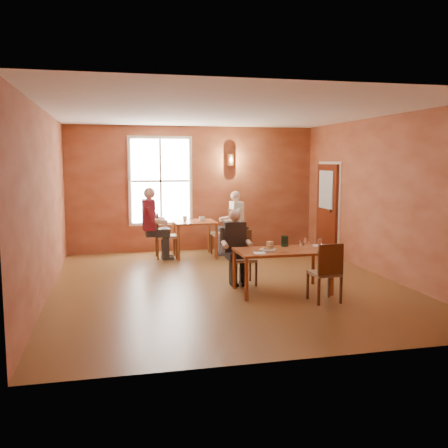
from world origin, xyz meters
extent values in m
cube|color=brown|center=(0.00, 0.00, 0.00)|extent=(6.00, 7.00, 0.01)
cube|color=brown|center=(0.00, 3.50, 1.50)|extent=(6.00, 0.04, 3.00)
cube|color=brown|center=(0.00, -3.50, 1.50)|extent=(6.00, 0.04, 3.00)
cube|color=brown|center=(-3.00, 0.00, 1.50)|extent=(0.04, 7.00, 3.00)
cube|color=brown|center=(3.00, 0.00, 1.50)|extent=(0.04, 7.00, 3.00)
cube|color=white|center=(0.00, 0.00, 3.00)|extent=(6.00, 7.00, 0.04)
cube|color=white|center=(-0.80, 3.45, 1.70)|extent=(1.36, 0.10, 1.96)
cube|color=maroon|center=(2.94, 2.30, 1.05)|extent=(0.12, 1.04, 2.10)
cylinder|color=brown|center=(0.90, 3.40, 2.20)|extent=(0.16, 0.16, 0.28)
cylinder|color=white|center=(0.52, -0.73, 0.73)|extent=(0.30, 0.30, 0.04)
cube|color=tan|center=(0.60, -0.63, 0.77)|extent=(0.12, 0.12, 0.11)
cube|color=#1A301D|center=(0.92, -0.45, 0.81)|extent=(0.13, 0.10, 0.19)
cube|color=silver|center=(0.72, -0.99, 0.71)|extent=(0.19, 0.02, 0.00)
cube|color=white|center=(0.32, -0.94, 0.72)|extent=(0.21, 0.21, 0.01)
cylinder|color=silver|center=(1.51, -0.50, 0.72)|extent=(0.21, 0.21, 0.01)
cube|color=black|center=(1.32, -1.07, 0.72)|extent=(0.13, 0.09, 0.02)
imported|color=white|center=(0.03, 2.54, 0.87)|extent=(0.18, 0.18, 0.11)
imported|color=white|center=(-0.33, 2.75, 0.87)|extent=(0.15, 0.15, 0.11)
camera|label=1|loc=(-1.99, -8.44, 2.17)|focal=40.00mm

